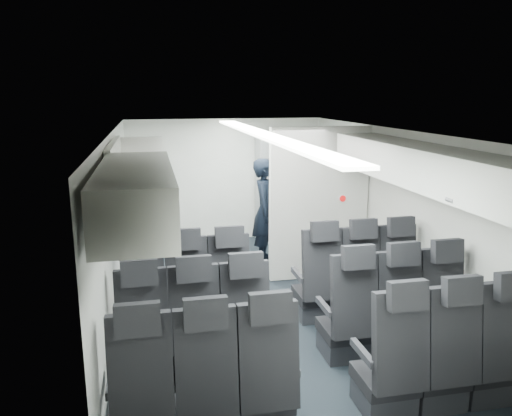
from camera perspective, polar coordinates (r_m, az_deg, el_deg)
name	(u,v)px	position (r m, az deg, el deg)	size (l,w,h in m)	color
cabin_shell	(263,217)	(5.97, 0.80, -1.08)	(3.41, 6.01, 2.16)	black
seat_row_front	(273,291)	(5.70, 1.99, -9.41)	(3.33, 0.56, 1.24)	black
seat_row_mid	(296,326)	(4.91, 4.59, -13.30)	(3.33, 0.56, 1.24)	black
seat_row_rear	(329,377)	(4.16, 8.31, -18.59)	(3.33, 0.56, 1.24)	black
overhead_bin_left_rear	(136,194)	(3.71, -13.54, 1.57)	(0.53, 1.80, 0.40)	silver
overhead_bin_left_front_open	(136,174)	(5.46, -13.54, 3.81)	(0.64, 1.70, 0.72)	#9E9E93
overhead_bin_right_rear	(479,180)	(4.58, 24.11, 2.90)	(0.53, 1.80, 0.40)	silver
overhead_bin_right_front	(384,156)	(6.07, 14.43, 5.82)	(0.53, 1.70, 0.40)	silver
bulkhead_partition	(319,204)	(6.99, 7.19, 0.50)	(1.40, 0.15, 2.13)	silver
galley_unit	(281,188)	(8.81, 2.90, 2.32)	(0.85, 0.52, 1.90)	#939399
boarding_door	(128,209)	(7.38, -14.46, -0.11)	(0.12, 1.27, 1.86)	silver
flight_attendant	(265,211)	(7.65, 1.09, -0.35)	(0.59, 0.39, 1.62)	black
carry_on_bag	(144,166)	(5.64, -12.65, 4.68)	(0.37, 0.26, 0.22)	black
papers	(278,195)	(7.60, 2.58, 1.52)	(0.19, 0.02, 0.14)	white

